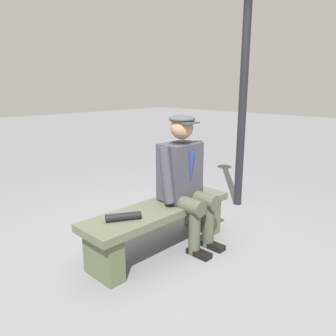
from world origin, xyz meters
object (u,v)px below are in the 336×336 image
object	(u,v)px
rolled_magazine	(123,217)
lamp_post	(245,54)
seated_man	(185,176)
bench	(160,220)

from	to	relation	value
rolled_magazine	lamp_post	distance (m)	2.50
seated_man	lamp_post	xyz separation A→B (m)	(-1.33, -0.23, 1.21)
bench	seated_man	xyz separation A→B (m)	(-0.28, 0.06, 0.39)
bench	rolled_magazine	bearing A→B (deg)	2.00
rolled_magazine	lamp_post	bearing A→B (deg)	-174.91
seated_man	rolled_magazine	bearing A→B (deg)	-3.97
bench	rolled_magazine	world-z (taller)	rolled_magazine
bench	seated_man	bearing A→B (deg)	166.72
bench	seated_man	size ratio (longest dim) A/B	1.24
seated_man	rolled_magazine	world-z (taller)	seated_man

